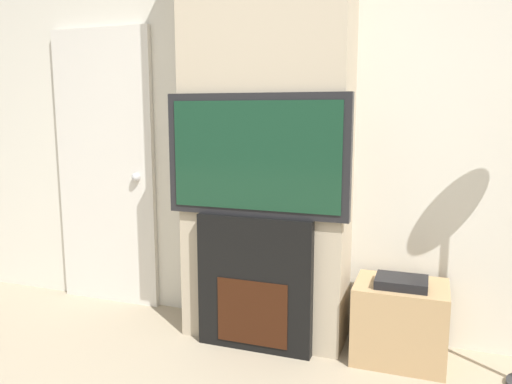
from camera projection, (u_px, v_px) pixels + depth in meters
name	position (u px, v px, depth m)	size (l,w,h in m)	color
wall_back	(277.00, 121.00, 3.20)	(6.00, 0.06, 2.70)	silver
chimney_breast	(267.00, 122.00, 2.99)	(1.00, 0.38, 2.70)	tan
fireplace	(256.00, 283.00, 2.97)	(0.70, 0.15, 0.81)	black
television	(256.00, 156.00, 2.84)	(1.09, 0.07, 0.70)	black
media_stand	(400.00, 320.00, 2.85)	(0.51, 0.39, 0.50)	tan
entry_door	(106.00, 169.00, 3.63)	(0.80, 0.09, 1.99)	silver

